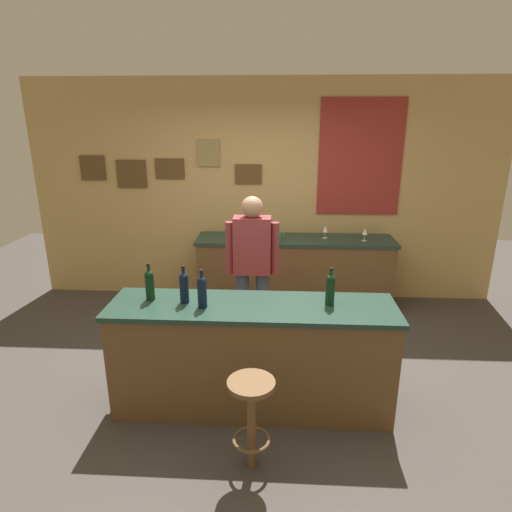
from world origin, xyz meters
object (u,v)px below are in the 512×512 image
object	(u,v)px
bartender	(252,265)
wine_bottle_b	(184,286)
wine_glass_a	(325,229)
bar_stool	(251,410)
wine_bottle_d	(330,288)
wine_bottle_c	(202,291)
wine_bottle_a	(150,284)
coffee_mug	(279,235)
wine_glass_b	(365,232)

from	to	relation	value
bartender	wine_bottle_b	bearing A→B (deg)	-118.58
wine_glass_a	bar_stool	bearing A→B (deg)	-104.78
bartender	wine_bottle_d	xyz separation A→B (m)	(0.66, -0.87, 0.12)
wine_bottle_c	wine_bottle_d	xyz separation A→B (m)	(0.99, 0.10, 0.00)
bartender	bar_stool	bearing A→B (deg)	-86.63
bar_stool	wine_bottle_d	bearing A→B (deg)	51.59
wine_bottle_a	wine_bottle_b	size ratio (longest dim) A/B	1.00
bar_stool	wine_bottle_b	distance (m)	1.08
coffee_mug	bartender	bearing A→B (deg)	-102.93
wine_bottle_d	wine_bottle_a	bearing A→B (deg)	179.26
bartender	wine_bottle_c	distance (m)	1.03
wine_bottle_b	wine_glass_a	xyz separation A→B (m)	(1.31, 2.07, -0.05)
wine_bottle_c	coffee_mug	bearing A→B (deg)	74.38
wine_glass_a	wine_glass_b	xyz separation A→B (m)	(0.46, -0.10, 0.00)
wine_bottle_a	wine_glass_a	xyz separation A→B (m)	(1.59, 2.03, -0.05)
wine_glass_b	wine_bottle_c	bearing A→B (deg)	-128.20
bar_stool	wine_glass_a	size ratio (longest dim) A/B	4.39
bartender	wine_glass_a	xyz separation A→B (m)	(0.82, 1.18, 0.07)
wine_bottle_b	wine_bottle_c	bearing A→B (deg)	-26.97
wine_bottle_d	wine_glass_a	distance (m)	2.05
wine_bottle_b	coffee_mug	size ratio (longest dim) A/B	2.45
bar_stool	wine_bottle_c	xyz separation A→B (m)	(-0.42, 0.62, 0.60)
wine_bottle_c	coffee_mug	world-z (taller)	wine_bottle_c
bar_stool	wine_glass_b	xyz separation A→B (m)	(1.19, 2.67, 0.55)
wine_bottle_d	wine_glass_b	world-z (taller)	wine_bottle_d
wine_glass_a	wine_bottle_a	bearing A→B (deg)	-128.15
bar_stool	wine_bottle_c	distance (m)	0.96
bartender	wine_bottle_c	size ratio (longest dim) A/B	5.29
wine_bottle_d	coffee_mug	distance (m)	2.01
wine_bottle_a	coffee_mug	world-z (taller)	wine_bottle_a
wine_bottle_a	coffee_mug	xyz separation A→B (m)	(1.02, 1.94, -0.11)
wine_bottle_c	bar_stool	bearing A→B (deg)	-56.02
wine_bottle_a	wine_glass_b	xyz separation A→B (m)	(2.06, 1.93, -0.05)
bartender	wine_glass_b	distance (m)	1.68
coffee_mug	wine_glass_b	bearing A→B (deg)	-0.63
wine_bottle_c	wine_bottle_d	size ratio (longest dim) A/B	1.00
bar_stool	bartender	bearing A→B (deg)	93.37
wine_bottle_d	coffee_mug	bearing A→B (deg)	101.90
bar_stool	wine_bottle_d	size ratio (longest dim) A/B	2.22
wine_glass_a	wine_glass_b	distance (m)	0.47
bar_stool	wine_glass_a	xyz separation A→B (m)	(0.73, 2.77, 0.55)
wine_glass_a	wine_bottle_c	bearing A→B (deg)	-118.14
bar_stool	wine_glass_b	size ratio (longest dim) A/B	4.39
coffee_mug	wine_bottle_c	bearing A→B (deg)	-105.62
bar_stool	wine_bottle_a	xyz separation A→B (m)	(-0.86, 0.74, 0.60)
wine_bottle_c	coffee_mug	xyz separation A→B (m)	(0.58, 2.06, -0.11)
wine_bottle_a	wine_bottle_b	distance (m)	0.29
bar_stool	coffee_mug	world-z (taller)	coffee_mug
wine_glass_b	coffee_mug	world-z (taller)	wine_glass_b
bartender	wine_glass_b	world-z (taller)	bartender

